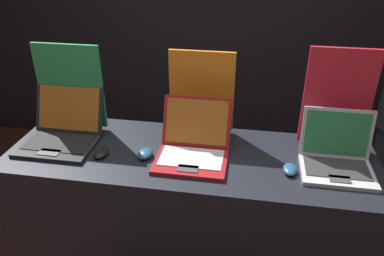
{
  "coord_description": "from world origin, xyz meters",
  "views": [
    {
      "loc": [
        0.28,
        -1.27,
        1.93
      ],
      "look_at": [
        0.01,
        0.31,
        1.07
      ],
      "focal_mm": 35.0,
      "sensor_mm": 36.0,
      "label": 1
    }
  ],
  "objects_px": {
    "laptop_front": "(62,131)",
    "mouse_back": "(290,169)",
    "mouse_middle": "(145,154)",
    "promo_stand_middle": "(202,95)",
    "laptop_back": "(337,156)",
    "mouse_front": "(101,153)",
    "laptop_middle": "(193,146)",
    "promo_stand_back": "(337,102)",
    "promo_stand_front": "(71,90)"
  },
  "relations": [
    {
      "from": "laptop_front",
      "to": "mouse_back",
      "type": "distance_m",
      "value": 1.18
    },
    {
      "from": "mouse_middle",
      "to": "promo_stand_middle",
      "type": "xyz_separation_m",
      "value": [
        0.23,
        0.32,
        0.2
      ]
    },
    {
      "from": "laptop_front",
      "to": "laptop_back",
      "type": "bearing_deg",
      "value": -0.53
    },
    {
      "from": "mouse_front",
      "to": "mouse_back",
      "type": "height_order",
      "value": "mouse_back"
    },
    {
      "from": "mouse_middle",
      "to": "laptop_back",
      "type": "distance_m",
      "value": 0.92
    },
    {
      "from": "mouse_front",
      "to": "laptop_back",
      "type": "relative_size",
      "value": 0.33
    },
    {
      "from": "mouse_front",
      "to": "laptop_middle",
      "type": "bearing_deg",
      "value": 9.09
    },
    {
      "from": "promo_stand_middle",
      "to": "mouse_back",
      "type": "height_order",
      "value": "promo_stand_middle"
    },
    {
      "from": "promo_stand_middle",
      "to": "promo_stand_back",
      "type": "xyz_separation_m",
      "value": [
        0.68,
        -0.05,
        0.03
      ]
    },
    {
      "from": "mouse_front",
      "to": "mouse_middle",
      "type": "xyz_separation_m",
      "value": [
        0.22,
        0.02,
        0.0
      ]
    },
    {
      "from": "laptop_middle",
      "to": "laptop_back",
      "type": "bearing_deg",
      "value": 1.24
    },
    {
      "from": "laptop_front",
      "to": "promo_stand_front",
      "type": "height_order",
      "value": "promo_stand_front"
    },
    {
      "from": "mouse_middle",
      "to": "laptop_middle",
      "type": "bearing_deg",
      "value": 12.08
    },
    {
      "from": "mouse_middle",
      "to": "laptop_front",
      "type": "bearing_deg",
      "value": 170.67
    },
    {
      "from": "mouse_front",
      "to": "mouse_back",
      "type": "distance_m",
      "value": 0.92
    },
    {
      "from": "mouse_front",
      "to": "laptop_back",
      "type": "xyz_separation_m",
      "value": [
        1.14,
        0.09,
        0.05
      ]
    },
    {
      "from": "promo_stand_middle",
      "to": "promo_stand_front",
      "type": "bearing_deg",
      "value": -173.47
    },
    {
      "from": "promo_stand_middle",
      "to": "laptop_back",
      "type": "height_order",
      "value": "promo_stand_middle"
    },
    {
      "from": "mouse_middle",
      "to": "promo_stand_back",
      "type": "distance_m",
      "value": 0.98
    },
    {
      "from": "promo_stand_front",
      "to": "laptop_middle",
      "type": "xyz_separation_m",
      "value": [
        0.71,
        -0.19,
        -0.17
      ]
    },
    {
      "from": "mouse_front",
      "to": "promo_stand_front",
      "type": "xyz_separation_m",
      "value": [
        -0.25,
        0.26,
        0.22
      ]
    },
    {
      "from": "promo_stand_front",
      "to": "promo_stand_middle",
      "type": "bearing_deg",
      "value": 6.53
    },
    {
      "from": "mouse_middle",
      "to": "promo_stand_back",
      "type": "height_order",
      "value": "promo_stand_back"
    },
    {
      "from": "promo_stand_middle",
      "to": "laptop_middle",
      "type": "bearing_deg",
      "value": -90.0
    },
    {
      "from": "promo_stand_middle",
      "to": "laptop_back",
      "type": "relative_size",
      "value": 1.4
    },
    {
      "from": "laptop_back",
      "to": "promo_stand_back",
      "type": "relative_size",
      "value": 0.63
    },
    {
      "from": "mouse_front",
      "to": "promo_stand_front",
      "type": "height_order",
      "value": "promo_stand_front"
    },
    {
      "from": "mouse_middle",
      "to": "promo_stand_middle",
      "type": "height_order",
      "value": "promo_stand_middle"
    },
    {
      "from": "mouse_middle",
      "to": "promo_stand_back",
      "type": "relative_size",
      "value": 0.19
    },
    {
      "from": "laptop_front",
      "to": "mouse_middle",
      "type": "xyz_separation_m",
      "value": [
        0.47,
        -0.08,
        -0.04
      ]
    },
    {
      "from": "laptop_front",
      "to": "promo_stand_middle",
      "type": "distance_m",
      "value": 0.76
    },
    {
      "from": "laptop_middle",
      "to": "promo_stand_middle",
      "type": "height_order",
      "value": "promo_stand_middle"
    },
    {
      "from": "promo_stand_front",
      "to": "mouse_front",
      "type": "bearing_deg",
      "value": -46.22
    },
    {
      "from": "laptop_middle",
      "to": "promo_stand_back",
      "type": "relative_size",
      "value": 0.7
    },
    {
      "from": "mouse_front",
      "to": "laptop_middle",
      "type": "xyz_separation_m",
      "value": [
        0.46,
        0.07,
        0.05
      ]
    },
    {
      "from": "promo_stand_front",
      "to": "laptop_middle",
      "type": "bearing_deg",
      "value": -14.97
    },
    {
      "from": "laptop_middle",
      "to": "promo_stand_middle",
      "type": "xyz_separation_m",
      "value": [
        -0.0,
        0.27,
        0.16
      ]
    },
    {
      "from": "promo_stand_middle",
      "to": "mouse_back",
      "type": "relative_size",
      "value": 4.53
    },
    {
      "from": "mouse_front",
      "to": "promo_stand_middle",
      "type": "distance_m",
      "value": 0.6
    },
    {
      "from": "mouse_middle",
      "to": "mouse_back",
      "type": "xyz_separation_m",
      "value": [
        0.7,
        -0.01,
        -0.0
      ]
    },
    {
      "from": "mouse_front",
      "to": "laptop_back",
      "type": "distance_m",
      "value": 1.14
    },
    {
      "from": "laptop_middle",
      "to": "promo_stand_back",
      "type": "distance_m",
      "value": 0.74
    },
    {
      "from": "mouse_middle",
      "to": "promo_stand_middle",
      "type": "distance_m",
      "value": 0.44
    },
    {
      "from": "promo_stand_middle",
      "to": "mouse_back",
      "type": "xyz_separation_m",
      "value": [
        0.47,
        -0.33,
        -0.2
      ]
    },
    {
      "from": "laptop_back",
      "to": "mouse_front",
      "type": "bearing_deg",
      "value": -175.59
    },
    {
      "from": "laptop_front",
      "to": "laptop_back",
      "type": "xyz_separation_m",
      "value": [
        1.39,
        -0.01,
        -0.0
      ]
    },
    {
      "from": "laptop_middle",
      "to": "mouse_front",
      "type": "bearing_deg",
      "value": -170.91
    },
    {
      "from": "mouse_front",
      "to": "laptop_middle",
      "type": "relative_size",
      "value": 0.3
    },
    {
      "from": "promo_stand_middle",
      "to": "laptop_back",
      "type": "distance_m",
      "value": 0.74
    },
    {
      "from": "laptop_front",
      "to": "promo_stand_middle",
      "type": "xyz_separation_m",
      "value": [
        0.71,
        0.24,
        0.16
      ]
    }
  ]
}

